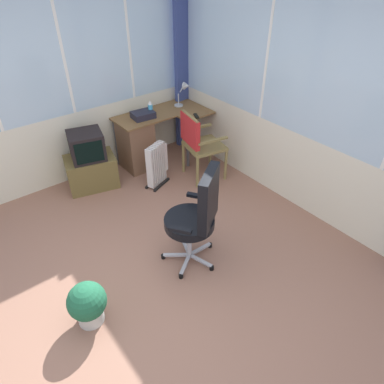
% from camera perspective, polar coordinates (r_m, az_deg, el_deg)
% --- Properties ---
extents(ground, '(5.44, 5.78, 0.06)m').
position_cam_1_polar(ground, '(3.50, -6.64, -16.71)').
color(ground, '#936652').
extents(north_window_panel, '(4.44, 0.07, 2.63)m').
position_cam_1_polar(north_window_panel, '(4.65, -24.83, 14.84)').
color(north_window_panel, silver).
rests_on(north_window_panel, ground).
extents(east_window_panel, '(0.07, 4.78, 2.63)m').
position_cam_1_polar(east_window_panel, '(4.03, 20.52, 12.85)').
color(east_window_panel, silver).
rests_on(east_window_panel, ground).
extents(curtain_corner, '(0.27, 0.11, 2.53)m').
position_cam_1_polar(curtain_corner, '(5.43, -1.63, 20.07)').
color(curtain_corner, '#364581').
rests_on(curtain_corner, ground).
extents(desk, '(1.31, 0.76, 0.75)m').
position_cam_1_polar(desk, '(5.12, -8.64, 8.30)').
color(desk, brown).
rests_on(desk, ground).
extents(desk_lamp, '(0.24, 0.21, 0.36)m').
position_cam_1_polar(desk_lamp, '(5.27, -1.23, 16.37)').
color(desk_lamp, '#B2B7BC').
rests_on(desk_lamp, desk).
extents(tv_remote, '(0.10, 0.16, 0.02)m').
position_cam_1_polar(tv_remote, '(4.97, 0.72, 12.39)').
color(tv_remote, black).
rests_on(tv_remote, desk).
extents(spray_bottle, '(0.06, 0.06, 0.22)m').
position_cam_1_polar(spray_bottle, '(5.02, -6.84, 13.52)').
color(spray_bottle, '#47B5E2').
rests_on(spray_bottle, desk).
extents(paper_tray, '(0.32, 0.26, 0.09)m').
position_cam_1_polar(paper_tray, '(4.97, -8.05, 12.45)').
color(paper_tray, '#20212E').
rests_on(paper_tray, desk).
extents(wooden_armchair, '(0.58, 0.57, 0.96)m').
position_cam_1_polar(wooden_armchair, '(4.66, 0.73, 8.74)').
color(wooden_armchair, olive).
rests_on(wooden_armchair, ground).
extents(office_chair, '(0.61, 0.60, 1.11)m').
position_cam_1_polar(office_chair, '(3.32, 0.95, -3.56)').
color(office_chair, '#B7B7BF').
rests_on(office_chair, ground).
extents(tv_on_stand, '(0.73, 0.59, 0.80)m').
position_cam_1_polar(tv_on_stand, '(4.82, -16.41, 4.55)').
color(tv_on_stand, brown).
rests_on(tv_on_stand, ground).
extents(space_heater, '(0.41, 0.29, 0.61)m').
position_cam_1_polar(space_heater, '(4.71, -5.70, 4.55)').
color(space_heater, silver).
rests_on(space_heater, ground).
extents(potted_plant, '(0.34, 0.34, 0.43)m').
position_cam_1_polar(potted_plant, '(3.24, -16.81, -17.11)').
color(potted_plant, silver).
rests_on(potted_plant, ground).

